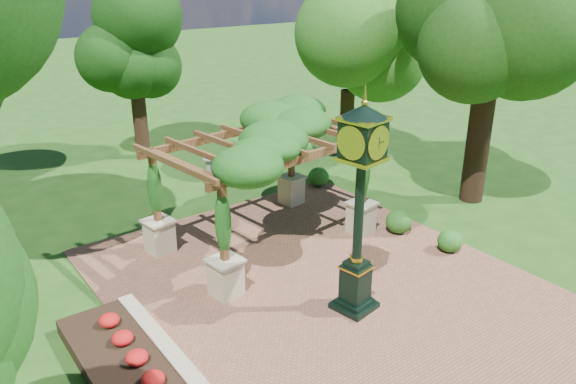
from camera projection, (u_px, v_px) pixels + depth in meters
ground at (347, 303)px, 14.16m from camera, size 120.00×120.00×0.00m
brick_plaza at (321, 285)px, 14.90m from camera, size 10.00×12.00×0.04m
border_wall at (170, 356)px, 11.94m from camera, size 0.35×5.00×0.40m
flower_bed at (129, 373)px, 11.45m from camera, size 1.50×5.00×0.36m
pedestal_clock at (360, 192)px, 12.73m from camera, size 1.19×1.19×5.22m
pergola at (262, 143)px, 16.04m from camera, size 6.59×4.57×3.89m
sundial at (209, 170)px, 22.12m from camera, size 0.55×0.55×0.87m
shrub_front at (450, 241)px, 16.52m from camera, size 0.94×0.94×0.65m
shrub_mid at (399, 222)px, 17.66m from camera, size 1.09×1.09×0.74m
shrub_back at (319, 177)px, 21.41m from camera, size 1.03×1.03×0.72m
tree_north at (132, 44)px, 23.05m from camera, size 3.32×3.32×7.13m
tree_east_far at (350, 35)px, 23.15m from camera, size 4.64×4.64×7.57m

